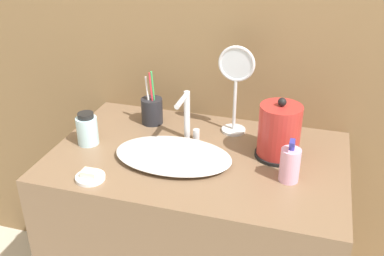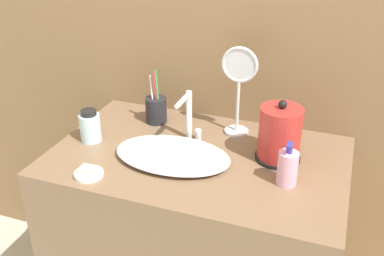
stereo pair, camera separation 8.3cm
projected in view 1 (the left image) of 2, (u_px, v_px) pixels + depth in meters
wall_back at (224, 1)px, 1.62m from camera, size 6.00×0.04×2.60m
vanity_counter at (197, 249)px, 1.73m from camera, size 1.00×0.63×0.85m
sink_basin at (173, 155)px, 1.50m from camera, size 0.40×0.25×0.04m
faucet at (187, 115)px, 1.59m from camera, size 0.06×0.13×0.18m
electric_kettle at (279, 133)px, 1.49m from camera, size 0.15×0.15×0.22m
toothbrush_cup at (152, 110)px, 1.73m from camera, size 0.08×0.08×0.22m
lotion_bottle at (290, 164)px, 1.37m from camera, size 0.06×0.06×0.15m
shampoo_bottle at (87, 129)px, 1.59m from camera, size 0.07×0.07×0.12m
soap_dish at (90, 176)px, 1.40m from camera, size 0.09×0.09×0.03m
vanity_mirror at (236, 82)px, 1.60m from camera, size 0.13×0.09×0.33m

